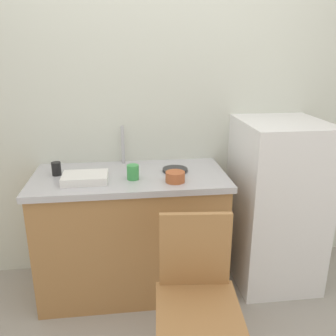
{
  "coord_description": "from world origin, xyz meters",
  "views": [
    {
      "loc": [
        -0.26,
        -1.61,
        1.65
      ],
      "look_at": [
        0.01,
        0.6,
        0.91
      ],
      "focal_mm": 38.41,
      "sensor_mm": 36.0,
      "label": 1
    }
  ],
  "objects_px": {
    "terracotta_bowl": "(175,177)",
    "cup_black": "(56,169)",
    "dish_tray": "(85,178)",
    "hotplate": "(175,170)",
    "refrigerator": "(276,203)",
    "chair": "(197,297)",
    "cup_green": "(133,172)"
  },
  "relations": [
    {
      "from": "terracotta_bowl",
      "to": "cup_black",
      "type": "relative_size",
      "value": 1.37
    },
    {
      "from": "dish_tray",
      "to": "hotplate",
      "type": "height_order",
      "value": "dish_tray"
    },
    {
      "from": "hotplate",
      "to": "refrigerator",
      "type": "bearing_deg",
      "value": -2.49
    },
    {
      "from": "refrigerator",
      "to": "dish_tray",
      "type": "distance_m",
      "value": 1.35
    },
    {
      "from": "chair",
      "to": "cup_green",
      "type": "bearing_deg",
      "value": 115.98
    },
    {
      "from": "chair",
      "to": "dish_tray",
      "type": "height_order",
      "value": "dish_tray"
    },
    {
      "from": "terracotta_bowl",
      "to": "cup_black",
      "type": "distance_m",
      "value": 0.79
    },
    {
      "from": "refrigerator",
      "to": "dish_tray",
      "type": "height_order",
      "value": "refrigerator"
    },
    {
      "from": "chair",
      "to": "cup_black",
      "type": "relative_size",
      "value": 10.08
    },
    {
      "from": "cup_black",
      "to": "terracotta_bowl",
      "type": "bearing_deg",
      "value": -16.12
    },
    {
      "from": "dish_tray",
      "to": "terracotta_bowl",
      "type": "bearing_deg",
      "value": -7.18
    },
    {
      "from": "dish_tray",
      "to": "cup_green",
      "type": "relative_size",
      "value": 2.98
    },
    {
      "from": "chair",
      "to": "cup_green",
      "type": "xyz_separation_m",
      "value": [
        -0.28,
        0.73,
        0.41
      ]
    },
    {
      "from": "terracotta_bowl",
      "to": "cup_green",
      "type": "distance_m",
      "value": 0.27
    },
    {
      "from": "dish_tray",
      "to": "terracotta_bowl",
      "type": "xyz_separation_m",
      "value": [
        0.56,
        -0.07,
        0.01
      ]
    },
    {
      "from": "refrigerator",
      "to": "terracotta_bowl",
      "type": "height_order",
      "value": "refrigerator"
    },
    {
      "from": "dish_tray",
      "to": "hotplate",
      "type": "relative_size",
      "value": 1.65
    },
    {
      "from": "terracotta_bowl",
      "to": "cup_black",
      "type": "height_order",
      "value": "cup_black"
    },
    {
      "from": "terracotta_bowl",
      "to": "refrigerator",
      "type": "bearing_deg",
      "value": 12.43
    },
    {
      "from": "hotplate",
      "to": "cup_green",
      "type": "distance_m",
      "value": 0.31
    },
    {
      "from": "dish_tray",
      "to": "cup_green",
      "type": "height_order",
      "value": "cup_green"
    },
    {
      "from": "refrigerator",
      "to": "cup_green",
      "type": "xyz_separation_m",
      "value": [
        -1.01,
        -0.09,
        0.31
      ]
    },
    {
      "from": "dish_tray",
      "to": "hotplate",
      "type": "bearing_deg",
      "value": 12.29
    },
    {
      "from": "cup_black",
      "to": "chair",
      "type": "bearing_deg",
      "value": -48.34
    },
    {
      "from": "cup_black",
      "to": "dish_tray",
      "type": "bearing_deg",
      "value": -36.87
    },
    {
      "from": "hotplate",
      "to": "cup_black",
      "type": "xyz_separation_m",
      "value": [
        -0.78,
        0.02,
        0.03
      ]
    },
    {
      "from": "terracotta_bowl",
      "to": "hotplate",
      "type": "xyz_separation_m",
      "value": [
        0.03,
        0.2,
        -0.02
      ]
    },
    {
      "from": "dish_tray",
      "to": "cup_black",
      "type": "relative_size",
      "value": 3.17
    },
    {
      "from": "terracotta_bowl",
      "to": "hotplate",
      "type": "distance_m",
      "value": 0.2
    },
    {
      "from": "dish_tray",
      "to": "cup_green",
      "type": "distance_m",
      "value": 0.3
    },
    {
      "from": "terracotta_bowl",
      "to": "cup_green",
      "type": "relative_size",
      "value": 1.29
    },
    {
      "from": "chair",
      "to": "dish_tray",
      "type": "relative_size",
      "value": 3.18
    }
  ]
}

